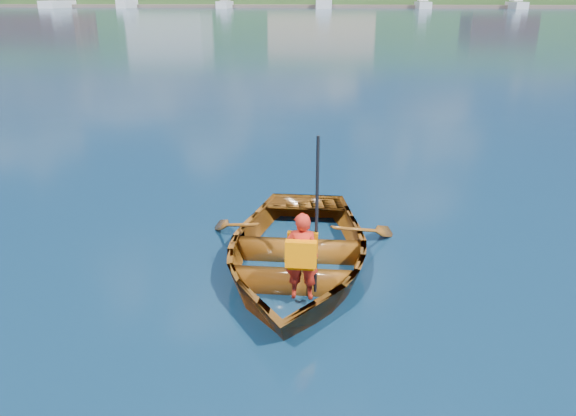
# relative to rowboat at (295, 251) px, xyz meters

# --- Properties ---
(ground) EXTENTS (600.00, 600.00, 0.00)m
(ground) POSITION_rel_rowboat_xyz_m (1.15, 0.47, -0.25)
(ground) COLOR #122044
(ground) RESTS_ON ground
(rowboat) EXTENTS (2.81, 3.89, 0.80)m
(rowboat) POSITION_rel_rowboat_xyz_m (0.00, 0.00, 0.00)
(rowboat) COLOR brown
(rowboat) RESTS_ON ground
(child_paddler) EXTENTS (0.38, 0.34, 1.84)m
(child_paddler) POSITION_rel_rowboat_xyz_m (0.14, -0.90, 0.39)
(child_paddler) COLOR red
(child_paddler) RESTS_ON ground
(dock) EXTENTS (160.04, 6.42, 0.80)m
(dock) POSITION_rel_rowboat_xyz_m (-10.85, 148.47, 0.15)
(dock) COLOR brown
(dock) RESTS_ON ground
(marina_yachts) EXTENTS (144.19, 13.82, 4.28)m
(marina_yachts) POSITION_rel_rowboat_xyz_m (-5.23, 143.79, 1.12)
(marina_yachts) COLOR silver
(marina_yachts) RESTS_ON ground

